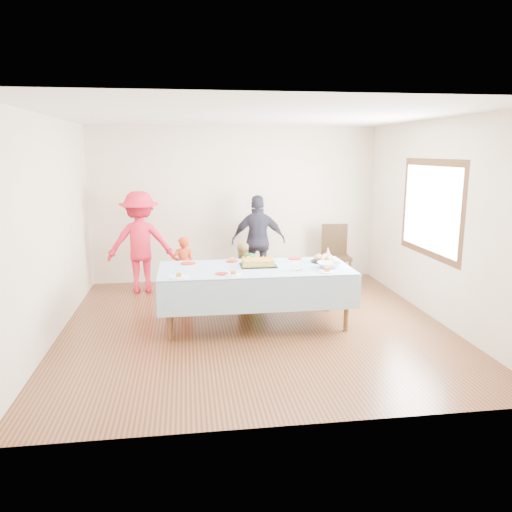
{
  "coord_description": "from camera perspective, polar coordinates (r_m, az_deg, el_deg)",
  "views": [
    {
      "loc": [
        -0.86,
        -6.25,
        2.27
      ],
      "look_at": [
        0.06,
        0.3,
        0.88
      ],
      "focal_mm": 35.0,
      "sensor_mm": 36.0,
      "label": 1
    }
  ],
  "objects": [
    {
      "name": "punch_bowl",
      "position": [
        6.58,
        8.31,
        -1.03
      ],
      "size": [
        0.3,
        0.3,
        0.07
      ],
      "primitive_type": "imported",
      "color": "silver",
      "rests_on": "party_table"
    },
    {
      "name": "plate_white_left",
      "position": [
        6.09,
        -8.82,
        -2.38
      ],
      "size": [
        0.23,
        0.23,
        0.01
      ],
      "primitive_type": "cylinder",
      "color": "white",
      "rests_on": "party_table"
    },
    {
      "name": "dining_chair",
      "position": [
        8.78,
        9.08,
        0.58
      ],
      "size": [
        0.48,
        0.48,
        1.03
      ],
      "rotation": [
        0.0,
        0.0,
        -0.07
      ],
      "color": "black",
      "rests_on": "ground"
    },
    {
      "name": "toddler_right",
      "position": [
        7.41,
        -1.69,
        -2.12
      ],
      "size": [
        0.55,
        0.48,
        0.96
      ],
      "primitive_type": "imported",
      "rotation": [
        0.0,
        0.0,
        3.43
      ],
      "color": "tan",
      "rests_on": "ground"
    },
    {
      "name": "birthday_cake",
      "position": [
        6.62,
        0.24,
        -0.79
      ],
      "size": [
        0.47,
        0.36,
        0.08
      ],
      "color": "black",
      "rests_on": "party_table"
    },
    {
      "name": "adult_left",
      "position": [
        8.31,
        -13.07,
        1.54
      ],
      "size": [
        1.1,
        0.67,
        1.65
      ],
      "primitive_type": "imported",
      "rotation": [
        0.0,
        0.0,
        3.2
      ],
      "color": "red",
      "rests_on": "ground"
    },
    {
      "name": "party_table",
      "position": [
        6.55,
        -0.09,
        -1.78
      ],
      "size": [
        2.5,
        1.1,
        0.78
      ],
      "color": "brown",
      "rests_on": "ground"
    },
    {
      "name": "plate_red_far_d",
      "position": [
        7.08,
        4.51,
        -0.28
      ],
      "size": [
        0.19,
        0.19,
        0.01
      ],
      "primitive_type": "cylinder",
      "color": "red",
      "rests_on": "party_table"
    },
    {
      "name": "room_walls",
      "position": [
        6.34,
        0.34,
        7.35
      ],
      "size": [
        5.04,
        5.04,
        2.72
      ],
      "color": "beige",
      "rests_on": "ground"
    },
    {
      "name": "ground",
      "position": [
        6.7,
        -0.13,
        -7.93
      ],
      "size": [
        5.0,
        5.0,
        0.0
      ],
      "primitive_type": "plane",
      "color": "#472614",
      "rests_on": "ground"
    },
    {
      "name": "toddler_mid",
      "position": [
        7.45,
        -0.57,
        -2.69
      ],
      "size": [
        0.43,
        0.33,
        0.8
      ],
      "primitive_type": "imported",
      "rotation": [
        0.0,
        0.0,
        3.35
      ],
      "color": "#257131",
      "rests_on": "ground"
    },
    {
      "name": "plate_red_far_b",
      "position": [
        6.88,
        -2.76,
        -0.61
      ],
      "size": [
        0.17,
        0.17,
        0.01
      ],
      "primitive_type": "cylinder",
      "color": "red",
      "rests_on": "party_table"
    },
    {
      "name": "party_hat",
      "position": [
        7.19,
        8.21,
        0.42
      ],
      "size": [
        0.09,
        0.09,
        0.16
      ],
      "primitive_type": "cone",
      "color": "silver",
      "rests_on": "party_table"
    },
    {
      "name": "plate_red_far_c",
      "position": [
        6.93,
        -0.85,
        -0.5
      ],
      "size": [
        0.18,
        0.18,
        0.01
      ],
      "primitive_type": "cylinder",
      "color": "red",
      "rests_on": "party_table"
    },
    {
      "name": "fork_pile",
      "position": [
        6.4,
        4.82,
        -1.34
      ],
      "size": [
        0.24,
        0.18,
        0.07
      ],
      "primitive_type": null,
      "color": "white",
      "rests_on": "party_table"
    },
    {
      "name": "toddler_left",
      "position": [
        8.04,
        -8.28,
        -1.14
      ],
      "size": [
        0.38,
        0.27,
        0.96
      ],
      "primitive_type": "imported",
      "rotation": [
        0.0,
        0.0,
        3.27
      ],
      "color": "red",
      "rests_on": "ground"
    },
    {
      "name": "plate_white_right",
      "position": [
        6.35,
        8.12,
        -1.77
      ],
      "size": [
        0.21,
        0.21,
        0.01
      ],
      "primitive_type": "cylinder",
      "color": "white",
      "rests_on": "party_table"
    },
    {
      "name": "plate_red_far_a",
      "position": [
        6.81,
        -7.77,
        -0.84
      ],
      "size": [
        0.2,
        0.2,
        0.01
      ],
      "primitive_type": "cylinder",
      "color": "red",
      "rests_on": "party_table"
    },
    {
      "name": "rolls_tray",
      "position": [
        6.91,
        7.7,
        -0.33
      ],
      "size": [
        0.34,
        0.34,
        0.1
      ],
      "color": "black",
      "rests_on": "party_table"
    },
    {
      "name": "plate_white_mid",
      "position": [
        6.14,
        -2.62,
        -2.14
      ],
      "size": [
        0.2,
        0.2,
        0.01
      ],
      "primitive_type": "cylinder",
      "color": "white",
      "rests_on": "party_table"
    },
    {
      "name": "adult_right",
      "position": [
        8.47,
        0.28,
        1.73
      ],
      "size": [
        0.95,
        0.47,
        1.56
      ],
      "primitive_type": "imported",
      "rotation": [
        0.0,
        0.0,
        3.05
      ],
      "color": "#2C2B3C",
      "rests_on": "ground"
    },
    {
      "name": "plate_red_near",
      "position": [
        6.19,
        -3.94,
        -2.02
      ],
      "size": [
        0.16,
        0.16,
        0.01
      ],
      "primitive_type": "cylinder",
      "color": "red",
      "rests_on": "party_table"
    }
  ]
}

